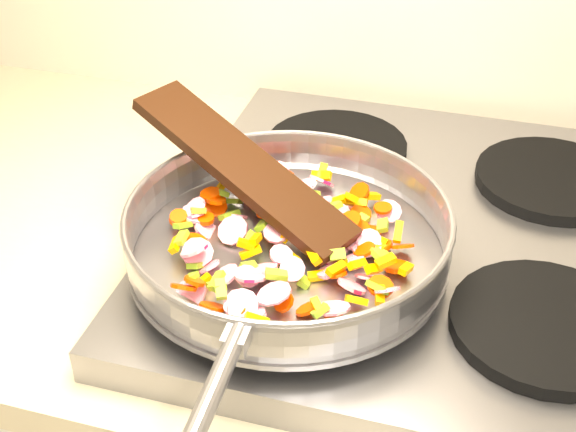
# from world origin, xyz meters

# --- Properties ---
(cooktop) EXTENTS (0.60, 0.60, 0.04)m
(cooktop) POSITION_xyz_m (-0.70, 1.67, 0.92)
(cooktop) COLOR #939399
(cooktop) RESTS_ON counter_top
(grate_fl) EXTENTS (0.19, 0.19, 0.02)m
(grate_fl) POSITION_xyz_m (-0.84, 1.52, 0.95)
(grate_fl) COLOR black
(grate_fl) RESTS_ON cooktop
(grate_fr) EXTENTS (0.19, 0.19, 0.02)m
(grate_fr) POSITION_xyz_m (-0.56, 1.52, 0.95)
(grate_fr) COLOR black
(grate_fr) RESTS_ON cooktop
(grate_bl) EXTENTS (0.19, 0.19, 0.02)m
(grate_bl) POSITION_xyz_m (-0.84, 1.81, 0.95)
(grate_bl) COLOR black
(grate_bl) RESTS_ON cooktop
(grate_br) EXTENTS (0.19, 0.19, 0.02)m
(grate_br) POSITION_xyz_m (-0.56, 1.81, 0.95)
(grate_br) COLOR black
(grate_br) RESTS_ON cooktop
(saute_pan) EXTENTS (0.39, 0.56, 0.06)m
(saute_pan) POSITION_xyz_m (-0.83, 1.55, 0.99)
(saute_pan) COLOR #9E9EA5
(saute_pan) RESTS_ON grate_fl
(vegetable_heap) EXTENTS (0.28, 0.29, 0.05)m
(vegetable_heap) POSITION_xyz_m (-0.83, 1.55, 0.98)
(vegetable_heap) COLOR #78A41E
(vegetable_heap) RESTS_ON saute_pan
(wooden_spatula) EXTENTS (0.29, 0.18, 0.10)m
(wooden_spatula) POSITION_xyz_m (-0.90, 1.61, 1.02)
(wooden_spatula) COLOR black
(wooden_spatula) RESTS_ON saute_pan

